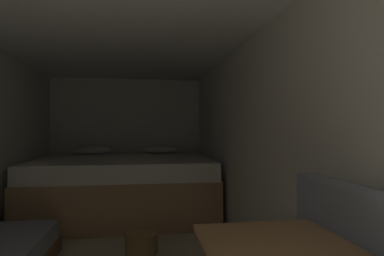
{
  "coord_description": "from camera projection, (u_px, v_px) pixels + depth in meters",
  "views": [
    {
      "loc": [
        0.25,
        -0.42,
        1.19
      ],
      "look_at": [
        0.72,
        2.55,
        1.21
      ],
      "focal_mm": 29.55,
      "sensor_mm": 36.0,
      "label": 1
    }
  ],
  "objects": [
    {
      "name": "ceiling_slab",
      "position": [
        112.0,
        22.0,
        2.6
      ],
      "size": [
        2.59,
        5.59,
        0.05
      ],
      "primitive_type": "cube",
      "color": "white",
      "rests_on": "wall_left"
    },
    {
      "name": "wall_back",
      "position": [
        127.0,
        139.0,
        5.38
      ],
      "size": [
        2.59,
        0.05,
        2.05
      ],
      "primitive_type": "cube",
      "color": "silver",
      "rests_on": "ground"
    },
    {
      "name": "wicker_basket",
      "position": [
        141.0,
        243.0,
        3.04
      ],
      "size": [
        0.31,
        0.31,
        0.19
      ],
      "color": "olive",
      "rests_on": "ground"
    },
    {
      "name": "wall_right",
      "position": [
        259.0,
        148.0,
        2.79
      ],
      "size": [
        0.05,
        5.59,
        2.05
      ],
      "primitive_type": "cube",
      "color": "silver",
      "rests_on": "ground"
    },
    {
      "name": "bed",
      "position": [
        124.0,
        186.0,
        4.41
      ],
      "size": [
        2.37,
        1.82,
        0.94
      ],
      "color": "tan",
      "rests_on": "ground"
    }
  ]
}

